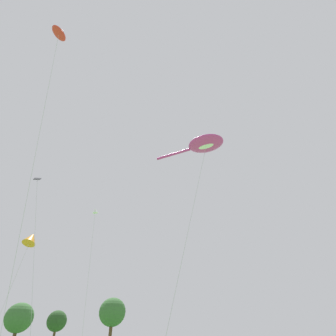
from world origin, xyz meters
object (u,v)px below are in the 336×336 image
small_kite_delta_white (95,212)px  tree_shrub_far (57,321)px  tree_oak_right (112,312)px  tree_oak_left (19,318)px  small_kite_diamond_red (37,196)px  big_show_kite (205,144)px  small_kite_bird_shape (59,35)px  small_kite_triangle_green (31,239)px

small_kite_delta_white → tree_shrub_far: 45.33m
tree_oak_right → tree_oak_left: 16.78m
tree_oak_left → small_kite_delta_white: bearing=-88.3°
small_kite_diamond_red → tree_oak_left: 39.67m
big_show_kite → tree_oak_left: bearing=159.6°
tree_shrub_far → tree_oak_right: tree_oak_right is taller
big_show_kite → tree_oak_right: (5.23, 35.25, -12.75)m
small_kite_delta_white → tree_shrub_far: bearing=-17.6°
small_kite_diamond_red → tree_shrub_far: (13.80, 48.17, -5.68)m
small_kite_bird_shape → tree_shrub_far: small_kite_bird_shape is taller
small_kite_diamond_red → tree_shrub_far: 50.43m
small_kite_bird_shape → small_kite_diamond_red: size_ratio=1.48×
small_kite_diamond_red → small_kite_triangle_green: (0.91, 5.46, -1.91)m
small_kite_triangle_green → tree_oak_left: size_ratio=1.27×
small_kite_bird_shape → small_kite_diamond_red: 12.63m
small_kite_bird_shape → small_kite_triangle_green: bearing=-144.5°
big_show_kite → tree_shrub_far: size_ratio=2.30×
small_kite_diamond_red → tree_shrub_far: size_ratio=1.62×
small_kite_delta_white → small_kite_bird_shape: 17.09m
big_show_kite → small_kite_delta_white: big_show_kite is taller
small_kite_bird_shape → small_kite_triangle_green: size_ratio=1.89×
small_kite_diamond_red → tree_shrub_far: bearing=-177.2°
tree_shrub_far → tree_oak_left: 12.70m
small_kite_bird_shape → tree_shrub_far: 61.15m
small_kite_delta_white → small_kite_bird_shape: small_kite_bird_shape is taller
tree_shrub_far → tree_oak_left: bearing=-132.8°
big_show_kite → tree_shrub_far: bearing=148.5°
small_kite_delta_white → tree_oak_right: small_kite_delta_white is taller
big_show_kite → small_kite_bird_shape: bearing=-108.8°
big_show_kite → tree_oak_right: big_show_kite is taller
big_show_kite → small_kite_diamond_red: big_show_kite is taller
small_kite_diamond_red → tree_oak_right: size_ratio=1.49×
tree_oak_left → small_kite_diamond_red: bearing=-97.6°
small_kite_diamond_red → tree_oak_left: size_ratio=1.62×
small_kite_triangle_green → tree_oak_right: 30.71m
small_kite_bird_shape → tree_oak_left: (7.32, 48.01, -14.49)m
small_kite_triangle_green → small_kite_diamond_red: bearing=-59.1°
small_kite_bird_shape → tree_oak_right: small_kite_bird_shape is taller
big_show_kite → small_kite_bird_shape: 16.66m
big_show_kite → small_kite_triangle_green: (-13.15, 10.87, -9.47)m
big_show_kite → small_kite_triangle_green: bearing=-161.4°
small_kite_diamond_red → small_kite_delta_white: bearing=142.0°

